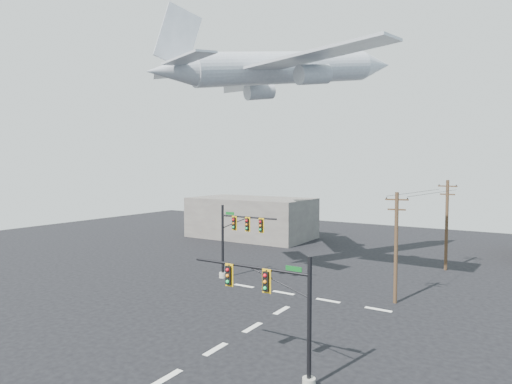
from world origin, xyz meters
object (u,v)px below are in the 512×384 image
Objects in this scene: signal_mast_near at (281,311)px; signal_mast_far at (235,238)px; utility_pole_a at (396,245)px; airliner at (286,69)px; utility_pole_b at (447,223)px.

signal_mast_near is 1.03× the size of signal_mast_far.
signal_mast_far is at bearing 131.63° from signal_mast_near.
utility_pole_a is 19.13m from airliner.
utility_pole_b is (1.67, 13.76, 0.33)m from utility_pole_a.
utility_pole_a is 13.86m from utility_pole_b.
signal_mast_near is 15.45m from utility_pole_a.
signal_mast_near is 29.30m from utility_pole_b.
utility_pole_b is at bearing 74.05° from utility_pole_a.
utility_pole_b is at bearing 42.29° from signal_mast_far.
signal_mast_near is 19.20m from signal_mast_far.
utility_pole_a is 0.35× the size of airliner.
utility_pole_b reaches higher than signal_mast_near.
airliner is (-11.12, 2.61, 15.35)m from utility_pole_a.
signal_mast_near is at bearing -48.37° from signal_mast_far.
signal_mast_far is 16.69m from airliner.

